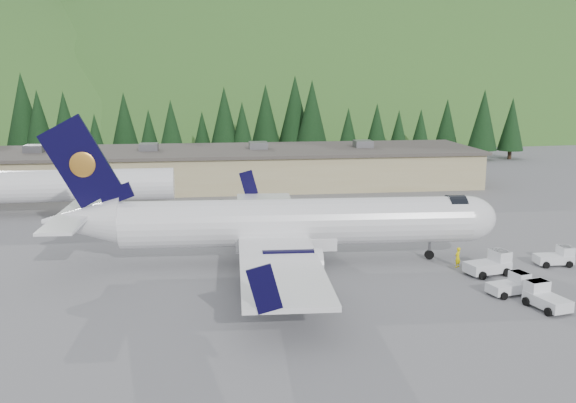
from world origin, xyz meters
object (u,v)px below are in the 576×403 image
(baggage_tug_c, at_px, (544,297))
(terminal_building, at_px, (223,167))
(baggage_tug_d, at_px, (511,285))
(baggage_tug_b, at_px, (557,257))
(airliner, at_px, (284,224))
(second_airliner, at_px, (47,185))
(baggage_tug_a, at_px, (491,264))
(ramp_worker, at_px, (458,257))

(baggage_tug_c, xyz_separation_m, terminal_building, (-19.98, 50.58, 1.87))
(terminal_building, distance_m, baggage_tug_d, 51.42)
(baggage_tug_b, bearing_deg, airliner, 172.69)
(baggage_tug_b, xyz_separation_m, baggage_tug_d, (-7.02, -6.21, -0.01))
(second_airliner, bearing_deg, baggage_tug_c, -40.92)
(baggage_tug_a, height_order, baggage_tug_c, baggage_tug_a)
(ramp_worker, bearing_deg, baggage_tug_c, 66.74)
(baggage_tug_a, xyz_separation_m, baggage_tug_b, (6.45, 1.60, -0.12))
(airliner, bearing_deg, baggage_tug_d, -30.25)
(baggage_tug_b, distance_m, baggage_tug_c, 10.93)
(airliner, xyz_separation_m, baggage_tug_b, (22.16, -3.56, -2.61))
(airliner, bearing_deg, second_airliner, 139.92)
(baggage_tug_b, relative_size, terminal_building, 0.04)
(airliner, distance_m, baggage_tug_a, 16.72)
(baggage_tug_c, bearing_deg, baggage_tug_d, 4.76)
(baggage_tug_a, distance_m, terminal_building, 47.40)
(ramp_worker, bearing_deg, airliner, -48.85)
(second_airliner, xyz_separation_m, baggage_tug_d, (38.97, -31.72, -2.63))
(airliner, height_order, second_airliner, airliner)
(terminal_building, height_order, ramp_worker, terminal_building)
(airliner, height_order, baggage_tug_a, airliner)
(baggage_tug_b, height_order, baggage_tug_c, baggage_tug_c)
(terminal_building, relative_size, ramp_worker, 42.59)
(airliner, relative_size, ramp_worker, 22.47)
(airliner, distance_m, second_airliner, 32.40)
(baggage_tug_b, distance_m, baggage_tug_d, 9.37)
(baggage_tug_b, height_order, ramp_worker, ramp_worker)
(ramp_worker, bearing_deg, baggage_tug_d, 64.69)
(airliner, distance_m, baggage_tug_b, 22.59)
(baggage_tug_a, height_order, terminal_building, terminal_building)
(baggage_tug_a, distance_m, baggage_tug_d, 4.65)
(baggage_tug_a, height_order, baggage_tug_d, baggage_tug_a)
(baggage_tug_c, bearing_deg, second_airliner, 36.07)
(baggage_tug_c, height_order, baggage_tug_d, baggage_tug_c)
(airliner, bearing_deg, baggage_tug_b, -6.55)
(second_airliner, relative_size, baggage_tug_a, 7.31)
(baggage_tug_b, xyz_separation_m, terminal_building, (-26.07, 41.51, 1.92))
(second_airliner, bearing_deg, baggage_tug_d, -39.14)
(baggage_tug_a, bearing_deg, second_airliner, 131.54)
(terminal_building, bearing_deg, baggage_tug_d, -68.23)
(terminal_building, distance_m, ramp_worker, 44.73)
(airliner, distance_m, terminal_building, 38.16)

